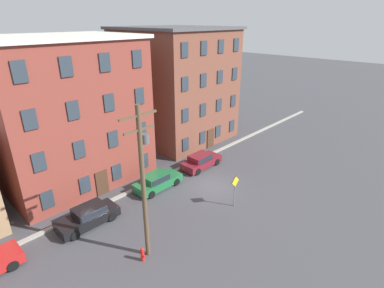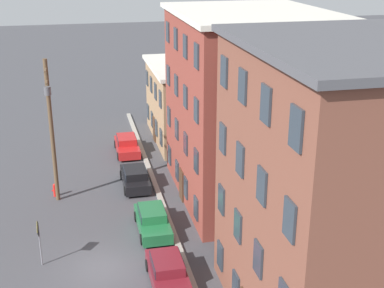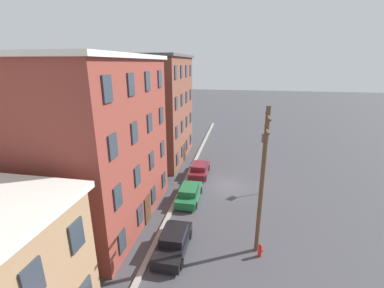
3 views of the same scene
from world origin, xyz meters
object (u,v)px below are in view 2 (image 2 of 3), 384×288
(caution_sign, at_px, (39,235))
(fire_hydrant, at_px, (55,190))
(car_maroon, at_px, (168,271))
(car_black, at_px, (135,177))
(car_red, at_px, (127,144))
(car_green, at_px, (152,219))
(utility_pole, at_px, (51,124))

(caution_sign, relative_size, fire_hydrant, 2.86)
(car_maroon, bearing_deg, fire_hydrant, -153.65)
(car_maroon, relative_size, fire_hydrant, 4.58)
(car_black, relative_size, car_maroon, 1.00)
(caution_sign, distance_m, fire_hydrant, 8.83)
(car_black, xyz_separation_m, caution_sign, (9.17, -6.30, 1.09))
(car_red, xyz_separation_m, fire_hydrant, (7.36, -5.85, -0.27))
(fire_hydrant, bearing_deg, car_maroon, 26.35)
(car_black, bearing_deg, fire_hydrant, -85.37)
(car_green, distance_m, caution_sign, 7.09)
(caution_sign, bearing_deg, utility_pole, 174.48)
(car_maroon, distance_m, utility_pole, 13.55)
(car_red, bearing_deg, car_green, 0.54)
(car_maroon, bearing_deg, car_green, 179.37)
(car_black, xyz_separation_m, utility_pole, (1.08, -5.51, 4.78))
(fire_hydrant, bearing_deg, utility_pole, 18.01)
(caution_sign, relative_size, utility_pole, 0.28)
(car_black, height_order, utility_pole, utility_pole)
(car_red, distance_m, fire_hydrant, 9.40)
(car_green, xyz_separation_m, utility_pole, (-5.63, -5.77, 4.78))
(car_black, xyz_separation_m, fire_hydrant, (0.46, -5.71, -0.27))
(car_red, xyz_separation_m, car_black, (6.89, -0.13, 0.00))
(car_red, relative_size, car_green, 1.00)
(car_maroon, distance_m, fire_hydrant, 13.32)
(utility_pole, bearing_deg, car_black, 101.10)
(utility_pole, bearing_deg, caution_sign, -5.52)
(car_maroon, bearing_deg, car_red, -179.80)
(car_green, bearing_deg, car_black, -177.77)
(utility_pole, bearing_deg, car_green, 45.71)
(car_black, distance_m, caution_sign, 11.18)
(car_black, height_order, fire_hydrant, car_black)
(caution_sign, bearing_deg, car_black, 145.53)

